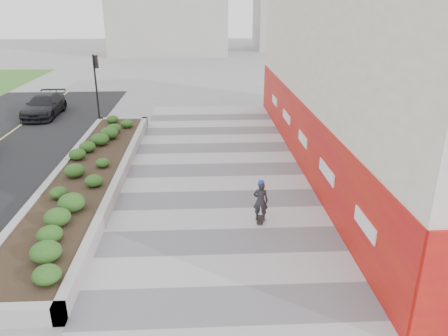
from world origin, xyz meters
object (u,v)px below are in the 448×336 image
Objects in this scene: planter at (89,173)px; traffic_signal_near at (96,78)px; skateboarder at (261,201)px; car_dark at (44,105)px.

planter is 10.90m from traffic_signal_near.
skateboarder is at bearing -29.32° from planter.
planter is 11.21× the size of skateboarder.
traffic_signal_near is 16.89m from skateboarder.
car_dark is (-3.97, 1.29, -2.04)m from traffic_signal_near.
skateboarder is at bearing -59.00° from traffic_signal_near.
skateboarder reaches higher than planter.
traffic_signal_near reaches higher than planter.
traffic_signal_near reaches higher than skateboarder.
planter is 3.65× the size of car_dark.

